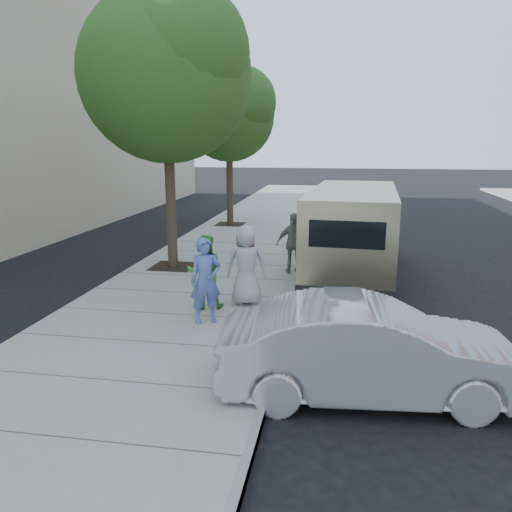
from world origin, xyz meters
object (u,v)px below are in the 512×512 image
parking_meter (244,253)px  person_officer (206,281)px  tree_near (167,69)px  van (353,230)px  person_gray_shirt (246,265)px  person_green_shirt (205,272)px  sedan (371,350)px  person_striped_polo (294,243)px  tree_far (230,111)px

parking_meter → person_officer: (-0.51, -1.34, -0.28)m
tree_near → person_officer: bearing=-63.7°
van → person_gray_shirt: (-2.35, -3.48, -0.24)m
person_green_shirt → person_gray_shirt: 0.92m
sedan → person_green_shirt: person_green_shirt is taller
parking_meter → van: van is taller
person_striped_polo → van: bearing=-170.6°
person_officer → person_gray_shirt: 1.40m
person_gray_shirt → person_striped_polo: person_gray_shirt is taller
parking_meter → person_striped_polo: 2.92m
parking_meter → person_gray_shirt: person_gray_shirt is taller
parking_meter → person_officer: size_ratio=0.92×
person_green_shirt → person_striped_polo: 3.62m
parking_meter → van: 4.19m
sedan → person_striped_polo: 6.57m
parking_meter → van: size_ratio=0.24×
person_green_shirt → person_gray_shirt: person_gray_shirt is taller
tree_near → person_gray_shirt: 6.01m
tree_far → sedan: (5.16, -14.06, -4.16)m
sedan → person_gray_shirt: 4.32m
tree_near → sedan: bearing=-51.4°
person_striped_polo → person_green_shirt: bearing=50.3°
sedan → parking_meter: bearing=30.3°
tree_near → person_gray_shirt: size_ratio=4.23×
sedan → person_gray_shirt: size_ratio=2.48×
person_green_shirt → person_officer: bearing=91.4°
person_gray_shirt → person_striped_polo: size_ratio=1.08×
person_gray_shirt → person_officer: bearing=53.6°
van → person_officer: (-2.92, -4.76, -0.28)m
tree_far → parking_meter: (2.60, -10.50, -3.60)m
person_green_shirt → person_gray_shirt: bearing=-168.4°
tree_far → person_officer: size_ratio=3.80×
person_green_shirt → person_striped_polo: person_striped_polo is taller
parking_meter → person_officer: person_officer is taller
parking_meter → person_green_shirt: person_green_shirt is taller
person_striped_polo → person_gray_shirt: bearing=61.2°
person_officer → person_gray_shirt: (0.57, 1.28, 0.04)m
tree_near → person_striped_polo: 5.73m
parking_meter → sedan: size_ratio=0.35×
tree_near → sedan: 9.57m
person_gray_shirt → person_striped_polo: 2.94m
person_green_shirt → parking_meter: bearing=-163.0°
tree_near → person_striped_polo: (3.45, -0.12, -4.57)m
person_striped_polo → tree_far: bearing=-79.2°
tree_far → van: 9.39m
person_striped_polo → person_officer: bearing=58.4°
person_officer → person_green_shirt: bearing=78.8°
van → sedan: size_ratio=1.51×
tree_near → van: tree_near is taller
tree_near → person_officer: size_ratio=4.40×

